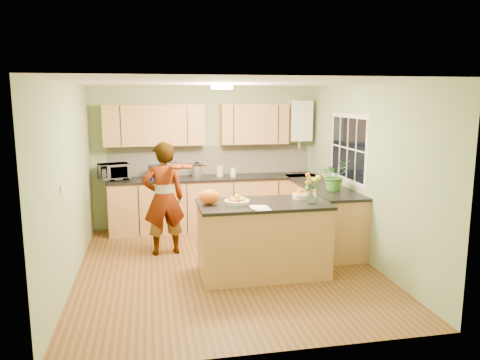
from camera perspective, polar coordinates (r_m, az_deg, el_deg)
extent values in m
plane|color=brown|center=(6.59, -1.66, -10.56)|extent=(4.50, 4.50, 0.00)
cube|color=white|center=(6.17, -1.78, 11.73)|extent=(4.00, 4.50, 0.02)
cube|color=#98B07D|center=(8.46, -4.18, 2.78)|extent=(4.00, 0.02, 2.50)
cube|color=#98B07D|center=(4.10, 3.39, -5.09)|extent=(4.00, 0.02, 2.50)
cube|color=#98B07D|center=(6.26, -20.09, -0.40)|extent=(0.02, 4.50, 2.50)
cube|color=#98B07D|center=(6.86, 14.99, 0.75)|extent=(0.02, 4.50, 2.50)
cube|color=#BB7F4A|center=(8.32, -3.18, -2.93)|extent=(3.60, 0.60, 0.90)
cube|color=black|center=(8.22, -3.20, 0.25)|extent=(3.64, 0.62, 0.04)
cube|color=#BB7F4A|center=(7.67, 9.93, -4.20)|extent=(0.60, 2.20, 0.90)
cube|color=black|center=(7.57, 9.97, -0.75)|extent=(0.62, 2.24, 0.04)
cube|color=silver|center=(8.47, -3.50, 2.45)|extent=(3.60, 0.02, 0.52)
cube|color=#BB7F4A|center=(8.18, -10.41, 6.61)|extent=(1.70, 0.34, 0.70)
cube|color=#BB7F4A|center=(8.38, 1.72, 6.85)|extent=(1.20, 0.34, 0.70)
cube|color=white|center=(8.62, 7.28, 7.20)|extent=(0.40, 0.30, 0.72)
cylinder|color=silver|center=(8.65, 7.22, 4.55)|extent=(0.06, 0.06, 0.20)
cube|color=white|center=(7.36, 13.02, 3.80)|extent=(0.01, 1.30, 1.05)
cube|color=black|center=(7.36, 13.00, 3.80)|extent=(0.01, 1.18, 0.92)
cube|color=white|center=(5.67, -20.90, -0.98)|extent=(0.02, 0.09, 0.09)
cylinder|color=#FFEABF|center=(6.46, -2.21, 11.30)|extent=(0.30, 0.30, 0.06)
cylinder|color=white|center=(6.46, -2.22, 11.56)|extent=(0.10, 0.10, 0.02)
cube|color=#BB7F4A|center=(6.21, 2.83, -7.33)|extent=(1.65, 0.83, 0.93)
cube|color=black|center=(6.09, 2.87, -2.97)|extent=(1.69, 0.87, 0.04)
cylinder|color=beige|center=(6.00, -0.38, -2.70)|extent=(0.33, 0.33, 0.05)
cylinder|color=beige|center=(6.36, 7.37, -1.98)|extent=(0.21, 0.21, 0.06)
cylinder|color=silver|center=(6.06, 8.81, -1.94)|extent=(0.10, 0.10, 0.21)
ellipsoid|color=#FF6215|center=(5.98, -3.76, -2.05)|extent=(0.27, 0.23, 0.20)
cube|color=white|center=(5.77, 2.62, -3.42)|extent=(0.20, 0.27, 0.01)
imported|color=#E2A08A|center=(6.99, -9.29, -2.26)|extent=(0.66, 0.48, 1.69)
imported|color=white|center=(8.18, -15.13, 0.98)|extent=(0.57, 0.47, 0.27)
cube|color=#203196|center=(8.10, -9.87, 0.97)|extent=(0.35, 0.30, 0.24)
cylinder|color=silver|center=(8.17, -5.27, 1.15)|extent=(0.17, 0.17, 0.24)
sphere|color=black|center=(8.14, -5.29, 2.29)|extent=(0.09, 0.09, 0.09)
cylinder|color=beige|center=(8.24, -2.47, 1.07)|extent=(0.13, 0.13, 0.18)
cylinder|color=white|center=(8.22, -0.84, 0.93)|extent=(0.11, 0.11, 0.15)
imported|color=#3C7B29|center=(7.10, 11.45, 0.57)|extent=(0.50, 0.46, 0.47)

